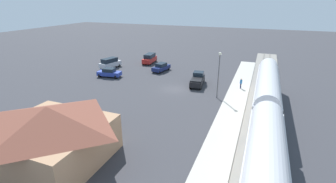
{
  "coord_description": "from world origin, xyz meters",
  "views": [
    {
      "loc": [
        -12.83,
        35.85,
        14.08
      ],
      "look_at": [
        -0.22,
        3.92,
        1.0
      ],
      "focal_mm": 25.87,
      "sensor_mm": 36.0,
      "label": 1
    }
  ],
  "objects": [
    {
      "name": "station_building",
      "position": [
        4.0,
        22.0,
        2.82
      ],
      "size": [
        10.16,
        9.33,
        5.43
      ],
      "color": "tan",
      "rests_on": "ground"
    },
    {
      "name": "sedan_navy",
      "position": [
        6.48,
        -9.16,
        0.88
      ],
      "size": [
        2.69,
        4.78,
        1.74
      ],
      "color": "navy",
      "rests_on": "ground"
    },
    {
      "name": "platform",
      "position": [
        -10.0,
        0.0,
        0.15
      ],
      "size": [
        3.2,
        46.0,
        0.3
      ],
      "color": "#B7B2A8",
      "rests_on": "ground"
    },
    {
      "name": "railway_track",
      "position": [
        -14.0,
        0.0,
        0.09
      ],
      "size": [
        4.8,
        70.0,
        0.3
      ],
      "color": "gray",
      "rests_on": "ground"
    },
    {
      "name": "sedan_blue",
      "position": [
        14.24,
        -1.76,
        0.88
      ],
      "size": [
        4.71,
        2.74,
        1.74
      ],
      "color": "#283D9E",
      "rests_on": "ground"
    },
    {
      "name": "light_pole_near_platform",
      "position": [
        -7.2,
        1.24,
        4.49
      ],
      "size": [
        0.44,
        0.44,
        7.05
      ],
      "color": "#515156",
      "rests_on": "ground"
    },
    {
      "name": "suv_silver",
      "position": [
        17.85,
        -7.38,
        1.15
      ],
      "size": [
        3.02,
        5.22,
        2.22
      ],
      "color": "silver",
      "rests_on": "ground"
    },
    {
      "name": "pickup_black",
      "position": [
        -2.88,
        -3.42,
        1.03
      ],
      "size": [
        2.57,
        5.59,
        2.14
      ],
      "color": "black",
      "rests_on": "ground"
    },
    {
      "name": "suv_red",
      "position": [
        11.7,
        -14.48,
        1.15
      ],
      "size": [
        2.35,
        5.04,
        2.22
      ],
      "color": "red",
      "rests_on": "ground"
    },
    {
      "name": "pedestrian_on_platform",
      "position": [
        -10.17,
        -3.59,
        1.28
      ],
      "size": [
        0.36,
        0.36,
        1.71
      ],
      "color": "#23284C",
      "rests_on": "platform"
    },
    {
      "name": "ground_plane",
      "position": [
        0.0,
        0.0,
        0.0
      ],
      "size": [
        200.0,
        200.0,
        0.0
      ],
      "primitive_type": "plane",
      "color": "#38383D"
    },
    {
      "name": "passenger_train",
      "position": [
        -14.0,
        21.84,
        2.86
      ],
      "size": [
        2.93,
        55.75,
        4.98
      ],
      "color": "silver",
      "rests_on": "railway_track"
    }
  ]
}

